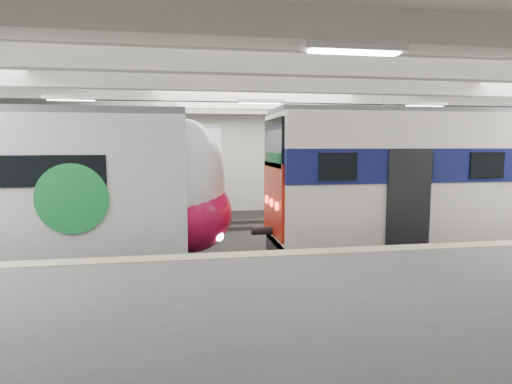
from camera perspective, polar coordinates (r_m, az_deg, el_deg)
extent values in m
cube|color=black|center=(13.05, 2.13, -9.44)|extent=(36.00, 24.00, 0.10)
cube|color=silver|center=(12.72, 2.24, 15.61)|extent=(36.00, 24.00, 0.20)
cube|color=beige|center=(22.45, -3.05, 4.44)|extent=(30.00, 0.10, 5.50)
cube|color=#59595C|center=(6.99, 13.67, -18.84)|extent=(30.00, 7.00, 1.10)
cube|color=#C6C08C|center=(9.70, 6.10, -7.97)|extent=(30.00, 0.50, 0.02)
cube|color=beige|center=(15.32, -11.24, 3.42)|extent=(0.50, 0.50, 5.50)
cube|color=beige|center=(17.08, 16.73, 3.57)|extent=(0.50, 0.50, 5.50)
cube|color=beige|center=(12.68, 2.23, 14.28)|extent=(30.00, 18.00, 0.50)
cube|color=#59544C|center=(13.02, 2.13, -8.89)|extent=(30.00, 1.52, 0.16)
cube|color=#59544C|center=(18.30, -1.38, -4.41)|extent=(30.00, 1.52, 0.16)
cylinder|color=black|center=(12.61, 2.22, 11.80)|extent=(30.00, 0.03, 0.03)
cylinder|color=black|center=(18.02, -1.42, 10.18)|extent=(30.00, 0.03, 0.03)
cube|color=white|center=(10.70, 4.49, 13.94)|extent=(26.00, 8.40, 0.12)
ellipsoid|color=white|center=(12.34, -9.26, 1.05)|extent=(2.22, 2.74, 3.68)
ellipsoid|color=#B20E3E|center=(12.45, -8.64, -2.73)|extent=(2.35, 2.80, 2.26)
cylinder|color=#198D3E|center=(11.27, -23.35, -0.85)|extent=(1.74, 0.06, 1.74)
cube|color=white|center=(15.57, 28.03, 1.74)|extent=(13.71, 3.01, 3.90)
cube|color=#131754|center=(15.55, 28.12, 3.46)|extent=(13.75, 3.07, 0.95)
cube|color=#A81B0B|center=(12.67, 2.33, -0.89)|extent=(0.08, 2.55, 2.15)
cube|color=black|center=(12.56, 2.37, 6.54)|extent=(0.08, 2.40, 1.40)
cube|color=#4C4C51|center=(15.57, 28.43, 9.21)|extent=(13.71, 2.34, 0.16)
cube|color=black|center=(15.85, 27.63, -5.85)|extent=(13.71, 2.10, 0.70)
cube|color=white|center=(18.58, -25.93, 2.03)|extent=(13.31, 2.73, 3.61)
cube|color=#198D3E|center=(18.56, -26.01, 3.49)|extent=(13.35, 2.79, 0.76)
cube|color=#4C4C51|center=(18.56, -26.22, 7.88)|extent=(13.31, 2.25, 0.16)
cube|color=black|center=(18.82, -25.64, -4.07)|extent=(13.31, 2.44, 0.60)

